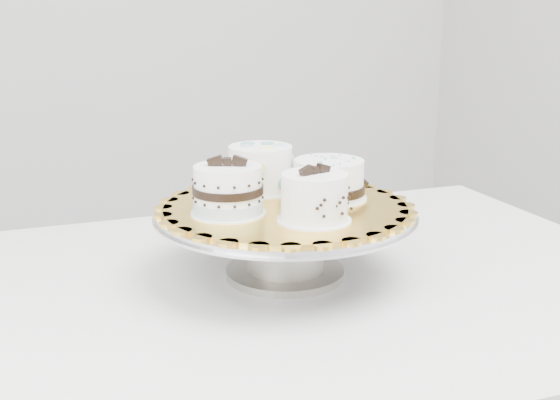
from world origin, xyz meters
name	(u,v)px	position (x,y,z in m)	size (l,w,h in m)	color
table	(273,324)	(0.07, 0.13, 0.68)	(1.36, 0.99, 0.75)	white
cake_stand	(285,230)	(0.10, 0.14, 0.83)	(0.41, 0.41, 0.11)	gray
cake_board	(285,207)	(0.10, 0.14, 0.86)	(0.38, 0.38, 0.01)	gold
cake_swirl	(314,199)	(0.10, 0.05, 0.90)	(0.11, 0.11, 0.09)	white
cake_banded	(228,192)	(0.00, 0.14, 0.90)	(0.14, 0.14, 0.09)	white
cake_dots	(260,168)	(0.10, 0.24, 0.91)	(0.14, 0.14, 0.08)	white
cake_ribbon	(329,181)	(0.18, 0.15, 0.90)	(0.13, 0.12, 0.07)	white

